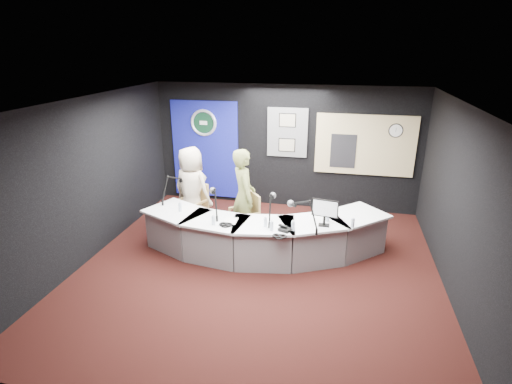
% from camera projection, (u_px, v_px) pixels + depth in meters
% --- Properties ---
extents(ground, '(6.00, 6.00, 0.00)m').
position_uv_depth(ground, '(258.00, 269.00, 6.81)').
color(ground, black).
rests_on(ground, ground).
extents(ceiling, '(6.00, 6.00, 0.02)m').
position_uv_depth(ceiling, '(258.00, 103.00, 5.84)').
color(ceiling, silver).
rests_on(ceiling, ground).
extents(wall_back, '(6.00, 0.02, 2.80)m').
position_uv_depth(wall_back, '(285.00, 147.00, 9.07)').
color(wall_back, black).
rests_on(wall_back, ground).
extents(wall_front, '(6.00, 0.02, 2.80)m').
position_uv_depth(wall_front, '(189.00, 307.00, 3.58)').
color(wall_front, black).
rests_on(wall_front, ground).
extents(wall_left, '(0.02, 6.00, 2.80)m').
position_uv_depth(wall_left, '(89.00, 180.00, 6.92)').
color(wall_left, black).
rests_on(wall_left, ground).
extents(wall_right, '(0.02, 6.00, 2.80)m').
position_uv_depth(wall_right, '(462.00, 208.00, 5.73)').
color(wall_right, black).
rests_on(wall_right, ground).
extents(broadcast_desk, '(4.50, 1.90, 0.75)m').
position_uv_depth(broadcast_desk, '(261.00, 235.00, 7.20)').
color(broadcast_desk, silver).
rests_on(broadcast_desk, ground).
extents(backdrop_panel, '(1.60, 0.05, 2.30)m').
position_uv_depth(backdrop_panel, '(205.00, 150.00, 9.47)').
color(backdrop_panel, navy).
rests_on(backdrop_panel, wall_back).
extents(agency_seal, '(0.63, 0.07, 0.63)m').
position_uv_depth(agency_seal, '(204.00, 123.00, 9.21)').
color(agency_seal, silver).
rests_on(agency_seal, backdrop_panel).
extents(seal_center, '(0.48, 0.01, 0.48)m').
position_uv_depth(seal_center, '(204.00, 123.00, 9.21)').
color(seal_center, '#0E331E').
rests_on(seal_center, backdrop_panel).
extents(pinboard, '(0.90, 0.04, 1.10)m').
position_uv_depth(pinboard, '(287.00, 133.00, 8.91)').
color(pinboard, slate).
rests_on(pinboard, wall_back).
extents(framed_photo_upper, '(0.34, 0.02, 0.27)m').
position_uv_depth(framed_photo_upper, '(287.00, 120.00, 8.79)').
color(framed_photo_upper, gray).
rests_on(framed_photo_upper, pinboard).
extents(framed_photo_lower, '(0.34, 0.02, 0.27)m').
position_uv_depth(framed_photo_lower, '(287.00, 145.00, 8.98)').
color(framed_photo_lower, gray).
rests_on(framed_photo_lower, pinboard).
extents(booth_window_frame, '(2.12, 0.06, 1.32)m').
position_uv_depth(booth_window_frame, '(365.00, 145.00, 8.65)').
color(booth_window_frame, '#CDB680').
rests_on(booth_window_frame, wall_back).
extents(booth_glow, '(2.00, 0.02, 1.20)m').
position_uv_depth(booth_glow, '(365.00, 145.00, 8.64)').
color(booth_glow, beige).
rests_on(booth_glow, booth_window_frame).
extents(equipment_rack, '(0.55, 0.02, 0.75)m').
position_uv_depth(equipment_rack, '(343.00, 151.00, 8.76)').
color(equipment_rack, black).
rests_on(equipment_rack, booth_window_frame).
extents(wall_clock, '(0.28, 0.01, 0.28)m').
position_uv_depth(wall_clock, '(396.00, 131.00, 8.38)').
color(wall_clock, white).
rests_on(wall_clock, booth_window_frame).
extents(armchair_left, '(0.73, 0.73, 0.98)m').
position_uv_depth(armchair_left, '(193.00, 207.00, 8.14)').
color(armchair_left, '#AA8A4E').
rests_on(armchair_left, ground).
extents(armchair_right, '(0.77, 0.77, 0.97)m').
position_uv_depth(armchair_right, '(244.00, 218.00, 7.63)').
color(armchair_right, '#AA8A4E').
rests_on(armchair_right, ground).
extents(draped_jacket, '(0.49, 0.31, 0.70)m').
position_uv_depth(draped_jacket, '(190.00, 196.00, 8.33)').
color(draped_jacket, slate).
rests_on(draped_jacket, armchair_left).
extents(person_man, '(0.98, 0.79, 1.74)m').
position_uv_depth(person_man, '(192.00, 189.00, 8.01)').
color(person_man, beige).
rests_on(person_man, ground).
extents(person_woman, '(0.71, 0.80, 1.84)m').
position_uv_depth(person_woman, '(244.00, 197.00, 7.48)').
color(person_woman, olive).
rests_on(person_woman, ground).
extents(computer_monitor, '(0.49, 0.11, 0.33)m').
position_uv_depth(computer_monitor, '(325.00, 208.00, 6.58)').
color(computer_monitor, black).
rests_on(computer_monitor, broadcast_desk).
extents(desk_phone, '(0.23, 0.21, 0.05)m').
position_uv_depth(desk_phone, '(285.00, 229.00, 6.49)').
color(desk_phone, black).
rests_on(desk_phone, broadcast_desk).
extents(headphones_near, '(0.20, 0.20, 0.03)m').
position_uv_depth(headphones_near, '(280.00, 236.00, 6.28)').
color(headphones_near, black).
rests_on(headphones_near, broadcast_desk).
extents(headphones_far, '(0.22, 0.22, 0.04)m').
position_uv_depth(headphones_far, '(226.00, 225.00, 6.69)').
color(headphones_far, black).
rests_on(headphones_far, broadcast_desk).
extents(paper_stack, '(0.31, 0.33, 0.00)m').
position_uv_depth(paper_stack, '(186.00, 208.00, 7.38)').
color(paper_stack, white).
rests_on(paper_stack, broadcast_desk).
extents(notepad, '(0.21, 0.29, 0.00)m').
position_uv_depth(notepad, '(231.00, 221.00, 6.87)').
color(notepad, white).
rests_on(notepad, broadcast_desk).
extents(boom_mic_a, '(0.35, 0.69, 0.60)m').
position_uv_depth(boom_mic_a, '(174.00, 186.00, 7.67)').
color(boom_mic_a, black).
rests_on(boom_mic_a, broadcast_desk).
extents(boom_mic_b, '(0.37, 0.69, 0.60)m').
position_uv_depth(boom_mic_b, '(214.00, 199.00, 7.03)').
color(boom_mic_b, black).
rests_on(boom_mic_b, broadcast_desk).
extents(boom_mic_c, '(0.17, 0.74, 0.60)m').
position_uv_depth(boom_mic_c, '(271.00, 204.00, 6.79)').
color(boom_mic_c, black).
rests_on(boom_mic_c, broadcast_desk).
extents(boom_mic_d, '(0.60, 0.52, 0.60)m').
position_uv_depth(boom_mic_d, '(303.00, 211.00, 6.50)').
color(boom_mic_d, black).
rests_on(boom_mic_d, broadcast_desk).
extents(water_bottles, '(3.12, 0.63, 0.18)m').
position_uv_depth(water_bottles, '(261.00, 217.00, 6.79)').
color(water_bottles, silver).
rests_on(water_bottles, broadcast_desk).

